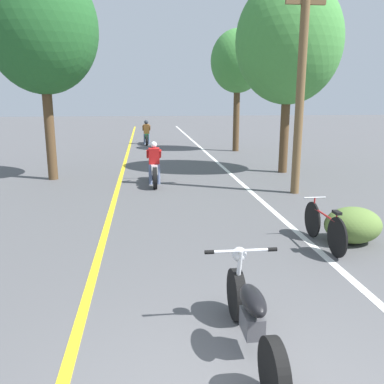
# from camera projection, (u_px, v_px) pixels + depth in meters

# --- Properties ---
(lane_stripe_center) EXTENTS (0.14, 48.00, 0.01)m
(lane_stripe_center) POSITION_uv_depth(u_px,v_px,m) (123.00, 169.00, 15.84)
(lane_stripe_center) COLOR yellow
(lane_stripe_center) RESTS_ON ground
(lane_stripe_edge) EXTENTS (0.14, 48.00, 0.01)m
(lane_stripe_edge) POSITION_uv_depth(u_px,v_px,m) (223.00, 167.00, 16.29)
(lane_stripe_edge) COLOR white
(lane_stripe_edge) RESTS_ON ground
(utility_pole) EXTENTS (1.10, 0.24, 5.80)m
(utility_pole) POSITION_uv_depth(u_px,v_px,m) (301.00, 88.00, 11.26)
(utility_pole) COLOR brown
(utility_pole) RESTS_ON ground
(roadside_tree_right_near) EXTENTS (3.77, 3.39, 6.82)m
(roadside_tree_right_near) POSITION_uv_depth(u_px,v_px,m) (289.00, 42.00, 14.20)
(roadside_tree_right_near) COLOR #513A23
(roadside_tree_right_near) RESTS_ON ground
(roadside_tree_right_far) EXTENTS (2.71, 2.44, 6.07)m
(roadside_tree_right_far) POSITION_uv_depth(u_px,v_px,m) (238.00, 62.00, 20.30)
(roadside_tree_right_far) COLOR #513A23
(roadside_tree_right_far) RESTS_ON ground
(roadside_tree_left) EXTENTS (3.55, 3.20, 6.92)m
(roadside_tree_left) POSITION_uv_depth(u_px,v_px,m) (42.00, 29.00, 12.85)
(roadside_tree_left) COLOR #513A23
(roadside_tree_left) RESTS_ON ground
(roadside_bush) EXTENTS (1.10, 0.88, 0.70)m
(roadside_bush) POSITION_uv_depth(u_px,v_px,m) (353.00, 225.00, 7.79)
(roadside_bush) COLOR #5B7A38
(roadside_bush) RESTS_ON ground
(motorcycle_foreground) EXTENTS (0.87, 2.16, 1.00)m
(motorcycle_foreground) POSITION_uv_depth(u_px,v_px,m) (251.00, 316.00, 4.39)
(motorcycle_foreground) COLOR black
(motorcycle_foreground) RESTS_ON ground
(motorcycle_rider_lead) EXTENTS (0.50, 2.10, 1.37)m
(motorcycle_rider_lead) POSITION_uv_depth(u_px,v_px,m) (154.00, 168.00, 13.08)
(motorcycle_rider_lead) COLOR black
(motorcycle_rider_lead) RESTS_ON ground
(motorcycle_rider_far) EXTENTS (0.50, 2.02, 1.43)m
(motorcycle_rider_far) POSITION_uv_depth(u_px,v_px,m) (147.00, 135.00, 24.31)
(motorcycle_rider_far) COLOR black
(motorcycle_rider_far) RESTS_ON ground
(bicycle_parked) EXTENTS (0.44, 1.79, 0.84)m
(bicycle_parked) POSITION_uv_depth(u_px,v_px,m) (324.00, 227.00, 7.60)
(bicycle_parked) COLOR black
(bicycle_parked) RESTS_ON ground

